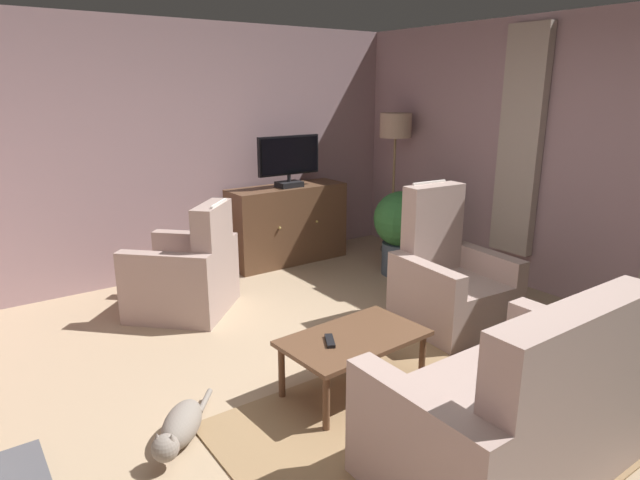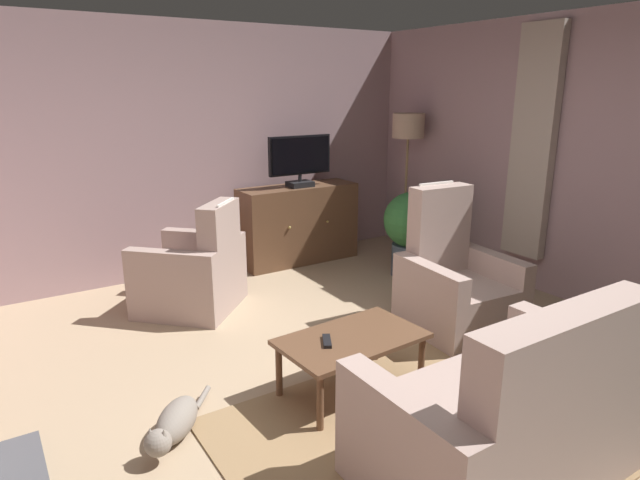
{
  "view_description": "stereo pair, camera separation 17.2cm",
  "coord_description": "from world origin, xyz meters",
  "px_view_note": "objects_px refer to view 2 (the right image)",
  "views": [
    {
      "loc": [
        -2.03,
        -2.45,
        1.97
      ],
      "look_at": [
        0.01,
        0.41,
        0.97
      ],
      "focal_mm": 30.45,
      "sensor_mm": 36.0,
      "label": 1
    },
    {
      "loc": [
        -1.88,
        -2.55,
        1.97
      ],
      "look_at": [
        0.01,
        0.41,
        0.97
      ],
      "focal_mm": 30.45,
      "sensor_mm": 36.0,
      "label": 2
    }
  ],
  "objects_px": {
    "coffee_table": "(352,343)",
    "tv_cabinet": "(298,226)",
    "armchair_by_fireplace": "(456,287)",
    "sofa_floral": "(508,419)",
    "armchair_facing_sofa": "(194,274)",
    "floor_lamp": "(408,136)",
    "television": "(300,160)",
    "cat": "(174,423)",
    "tv_remote": "(327,341)",
    "potted_plant_small_fern_corner": "(411,228)"
  },
  "relations": [
    {
      "from": "coffee_table",
      "to": "tv_cabinet",
      "type": "bearing_deg",
      "value": 66.6
    },
    {
      "from": "armchair_by_fireplace",
      "to": "sofa_floral",
      "type": "bearing_deg",
      "value": -128.09
    },
    {
      "from": "armchair_facing_sofa",
      "to": "armchair_by_fireplace",
      "type": "distance_m",
      "value": 2.31
    },
    {
      "from": "coffee_table",
      "to": "floor_lamp",
      "type": "height_order",
      "value": "floor_lamp"
    },
    {
      "from": "floor_lamp",
      "to": "sofa_floral",
      "type": "bearing_deg",
      "value": -123.61
    },
    {
      "from": "television",
      "to": "cat",
      "type": "distance_m",
      "value": 3.52
    },
    {
      "from": "tv_cabinet",
      "to": "armchair_by_fireplace",
      "type": "bearing_deg",
      "value": -85.17
    },
    {
      "from": "tv_cabinet",
      "to": "television",
      "type": "relative_size",
      "value": 1.81
    },
    {
      "from": "coffee_table",
      "to": "tv_remote",
      "type": "relative_size",
      "value": 5.7
    },
    {
      "from": "tv_cabinet",
      "to": "television",
      "type": "bearing_deg",
      "value": -90.0
    },
    {
      "from": "coffee_table",
      "to": "armchair_facing_sofa",
      "type": "height_order",
      "value": "armchair_facing_sofa"
    },
    {
      "from": "tv_remote",
      "to": "armchair_facing_sofa",
      "type": "bearing_deg",
      "value": -145.05
    },
    {
      "from": "tv_cabinet",
      "to": "floor_lamp",
      "type": "xyz_separation_m",
      "value": [
        1.27,
        -0.39,
        0.99
      ]
    },
    {
      "from": "tv_cabinet",
      "to": "sofa_floral",
      "type": "height_order",
      "value": "sofa_floral"
    },
    {
      "from": "tv_remote",
      "to": "armchair_by_fireplace",
      "type": "xyz_separation_m",
      "value": [
        1.51,
        0.35,
        -0.06
      ]
    },
    {
      "from": "television",
      "to": "cat",
      "type": "xyz_separation_m",
      "value": [
        -2.29,
        -2.45,
        -1.08
      ]
    },
    {
      "from": "coffee_table",
      "to": "cat",
      "type": "distance_m",
      "value": 1.19
    },
    {
      "from": "television",
      "to": "potted_plant_small_fern_corner",
      "type": "height_order",
      "value": "television"
    },
    {
      "from": "tv_cabinet",
      "to": "coffee_table",
      "type": "relative_size",
      "value": 1.41
    },
    {
      "from": "coffee_table",
      "to": "sofa_floral",
      "type": "bearing_deg",
      "value": -80.18
    },
    {
      "from": "tv_cabinet",
      "to": "potted_plant_small_fern_corner",
      "type": "bearing_deg",
      "value": -55.09
    },
    {
      "from": "coffee_table",
      "to": "armchair_facing_sofa",
      "type": "relative_size",
      "value": 0.85
    },
    {
      "from": "cat",
      "to": "floor_lamp",
      "type": "distance_m",
      "value": 4.34
    },
    {
      "from": "tv_cabinet",
      "to": "armchair_by_fireplace",
      "type": "distance_m",
      "value": 2.28
    },
    {
      "from": "tv_remote",
      "to": "sofa_floral",
      "type": "relative_size",
      "value": 0.12
    },
    {
      "from": "tv_remote",
      "to": "armchair_facing_sofa",
      "type": "relative_size",
      "value": 0.15
    },
    {
      "from": "potted_plant_small_fern_corner",
      "to": "floor_lamp",
      "type": "relative_size",
      "value": 0.54
    },
    {
      "from": "tv_cabinet",
      "to": "potted_plant_small_fern_corner",
      "type": "xyz_separation_m",
      "value": [
        0.75,
        -1.08,
        0.1
      ]
    },
    {
      "from": "tv_cabinet",
      "to": "floor_lamp",
      "type": "height_order",
      "value": "floor_lamp"
    },
    {
      "from": "tv_remote",
      "to": "cat",
      "type": "bearing_deg",
      "value": -67.67
    },
    {
      "from": "tv_cabinet",
      "to": "cat",
      "type": "height_order",
      "value": "tv_cabinet"
    },
    {
      "from": "tv_cabinet",
      "to": "television",
      "type": "height_order",
      "value": "television"
    },
    {
      "from": "cat",
      "to": "floor_lamp",
      "type": "bearing_deg",
      "value": 30.66
    },
    {
      "from": "armchair_by_fireplace",
      "to": "television",
      "type": "bearing_deg",
      "value": 94.95
    },
    {
      "from": "tv_remote",
      "to": "tv_cabinet",
      "type": "bearing_deg",
      "value": -177.49
    },
    {
      "from": "tv_remote",
      "to": "armchair_facing_sofa",
      "type": "distance_m",
      "value": 1.92
    },
    {
      "from": "floor_lamp",
      "to": "coffee_table",
      "type": "bearing_deg",
      "value": -136.98
    },
    {
      "from": "tv_cabinet",
      "to": "armchair_facing_sofa",
      "type": "xyz_separation_m",
      "value": [
        -1.51,
        -0.71,
        -0.09
      ]
    },
    {
      "from": "armchair_facing_sofa",
      "to": "tv_cabinet",
      "type": "bearing_deg",
      "value": 25.15
    },
    {
      "from": "tv_remote",
      "to": "cat",
      "type": "xyz_separation_m",
      "value": [
        -0.97,
        0.12,
        -0.31
      ]
    },
    {
      "from": "armchair_by_fireplace",
      "to": "floor_lamp",
      "type": "distance_m",
      "value": 2.4
    },
    {
      "from": "coffee_table",
      "to": "sofa_floral",
      "type": "distance_m",
      "value": 1.11
    },
    {
      "from": "armchair_by_fireplace",
      "to": "armchair_facing_sofa",
      "type": "bearing_deg",
      "value": 137.56
    },
    {
      "from": "sofa_floral",
      "to": "armchair_by_fireplace",
      "type": "relative_size",
      "value": 1.22
    },
    {
      "from": "tv_remote",
      "to": "television",
      "type": "bearing_deg",
      "value": -177.97
    },
    {
      "from": "sofa_floral",
      "to": "floor_lamp",
      "type": "height_order",
      "value": "floor_lamp"
    },
    {
      "from": "armchair_facing_sofa",
      "to": "cat",
      "type": "xyz_separation_m",
      "value": [
        -0.78,
        -1.79,
        -0.23
      ]
    },
    {
      "from": "tv_cabinet",
      "to": "coffee_table",
      "type": "height_order",
      "value": "tv_cabinet"
    },
    {
      "from": "armchair_facing_sofa",
      "to": "floor_lamp",
      "type": "xyz_separation_m",
      "value": [
        2.78,
        0.32,
        1.08
      ]
    },
    {
      "from": "armchair_facing_sofa",
      "to": "potted_plant_small_fern_corner",
      "type": "xyz_separation_m",
      "value": [
        2.26,
        -0.37,
        0.19
      ]
    }
  ]
}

